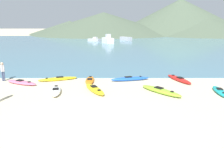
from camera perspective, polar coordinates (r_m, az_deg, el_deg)
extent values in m
plane|color=beige|center=(11.37, -3.87, -13.24)|extent=(400.00, 400.00, 0.00)
cube|color=teal|center=(55.16, -0.57, 8.03)|extent=(160.00, 70.00, 0.06)
cone|color=#4C5B47|center=(111.22, -10.71, 12.02)|extent=(38.18, 38.18, 6.14)
cone|color=#4C5B47|center=(104.70, -1.88, 13.23)|extent=(66.28, 66.28, 10.00)
cone|color=#4C5B47|center=(116.35, 17.60, 14.29)|extent=(65.86, 65.86, 16.68)
cone|color=#4C5B47|center=(104.80, 22.50, 11.82)|extent=(49.91, 49.91, 8.41)
ellipsoid|color=yellow|center=(16.73, -4.32, -3.83)|extent=(2.06, 3.14, 0.32)
cube|color=black|center=(16.81, -4.54, -3.08)|extent=(0.62, 0.69, 0.05)
cylinder|color=black|center=(15.91, -3.17, -4.06)|extent=(0.26, 0.26, 0.02)
ellipsoid|color=#E5668C|center=(20.13, -22.32, -1.90)|extent=(3.19, 2.01, 0.30)
cube|color=black|center=(20.21, -22.67, -1.37)|extent=(0.69, 0.62, 0.05)
cylinder|color=black|center=(19.48, -20.61, -1.75)|extent=(0.27, 0.27, 0.02)
ellipsoid|color=orange|center=(19.48, -5.57, -1.49)|extent=(0.83, 2.99, 0.26)
cube|color=black|center=(19.30, -5.61, -1.16)|extent=(0.42, 0.55, 0.05)
cylinder|color=black|center=(20.24, -5.42, -0.52)|extent=(0.26, 0.26, 0.02)
ellipsoid|color=teal|center=(18.11, 26.64, -3.99)|extent=(1.03, 2.83, 0.28)
cube|color=black|center=(18.19, 26.56, -3.37)|extent=(0.43, 0.54, 0.05)
ellipsoid|color=blue|center=(19.74, 5.02, -1.14)|extent=(3.60, 1.34, 0.35)
cube|color=black|center=(19.64, 4.53, -0.61)|extent=(0.70, 0.45, 0.05)
cylinder|color=black|center=(20.01, 7.71, -0.47)|extent=(0.20, 0.20, 0.02)
ellipsoid|color=white|center=(16.82, -14.23, -4.11)|extent=(1.22, 2.73, 0.33)
cube|color=black|center=(16.64, -14.30, -3.62)|extent=(0.49, 0.54, 0.05)
cylinder|color=black|center=(17.47, -14.13, -2.86)|extent=(0.26, 0.26, 0.02)
ellipsoid|color=red|center=(20.62, 17.33, -1.15)|extent=(1.75, 3.47, 0.30)
cube|color=black|center=(20.44, 17.63, -0.79)|extent=(0.58, 0.71, 0.05)
cylinder|color=black|center=(21.33, 15.94, -0.15)|extent=(0.26, 0.26, 0.02)
ellipsoid|color=#8CCC2D|center=(16.65, 12.89, -4.17)|extent=(2.85, 3.22, 0.35)
cube|color=black|center=(16.69, 12.44, -3.38)|extent=(0.73, 0.76, 0.05)
cylinder|color=black|center=(16.05, 15.67, -4.30)|extent=(0.27, 0.27, 0.02)
ellipsoid|color=yellow|center=(20.39, -13.71, -1.11)|extent=(3.50, 1.77, 0.28)
cube|color=black|center=(20.37, -13.25, -0.62)|extent=(0.71, 0.54, 0.05)
cylinder|color=black|center=(20.30, -16.42, -0.90)|extent=(0.22, 0.22, 0.02)
cylinder|color=#384260|center=(21.85, -26.44, -0.40)|extent=(0.13, 0.13, 0.86)
cylinder|color=#384260|center=(21.78, -26.08, -0.40)|extent=(0.13, 0.13, 0.86)
cube|color=#B2B2B7|center=(21.67, -26.46, 1.49)|extent=(0.31, 0.30, 0.61)
cylinder|color=#B2B2B7|center=(21.72, -26.77, 1.53)|extent=(0.09, 0.09, 0.58)
cylinder|color=#B2B2B7|center=(21.61, -26.16, 1.53)|extent=(0.09, 0.09, 0.58)
sphere|color=tan|center=(21.59, -26.58, 2.60)|extent=(0.23, 0.23, 0.23)
cube|color=#B2B2B7|center=(62.83, -4.41, 8.99)|extent=(3.82, 3.17, 0.71)
cube|color=silver|center=(62.56, -4.15, 9.53)|extent=(1.37, 1.28, 0.50)
cube|color=#B2B2B7|center=(65.38, 3.89, 9.32)|extent=(3.52, 4.33, 1.07)
cube|color=white|center=(56.53, -0.91, 8.88)|extent=(3.12, 4.13, 1.36)
cube|color=silver|center=(56.11, -0.76, 10.03)|extent=(1.40, 1.45, 0.95)
cube|color=white|center=(61.00, -0.50, 9.02)|extent=(2.78, 3.56, 0.98)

